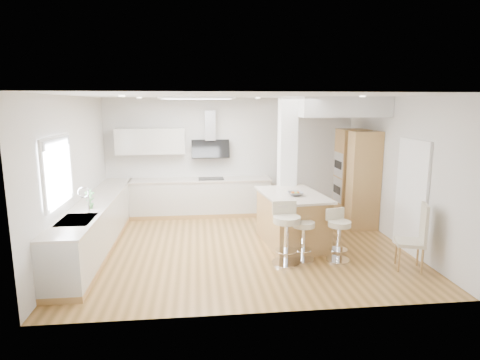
{
  "coord_description": "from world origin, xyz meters",
  "views": [
    {
      "loc": [
        -0.82,
        -7.21,
        2.66
      ],
      "look_at": [
        -0.0,
        0.4,
        1.2
      ],
      "focal_mm": 30.0,
      "sensor_mm": 36.0,
      "label": 1
    }
  ],
  "objects": [
    {
      "name": "ground",
      "position": [
        0.0,
        0.0,
        0.0
      ],
      "size": [
        6.0,
        6.0,
        0.0
      ],
      "primitive_type": "plane",
      "color": "#AA7A3F",
      "rests_on": "ground"
    },
    {
      "name": "ceiling",
      "position": [
        0.0,
        0.0,
        0.0
      ],
      "size": [
        6.0,
        5.0,
        0.02
      ],
      "primitive_type": "cube",
      "color": "silver",
      "rests_on": "ground"
    },
    {
      "name": "wall_back",
      "position": [
        0.0,
        2.5,
        1.4
      ],
      "size": [
        6.0,
        0.04,
        2.8
      ],
      "primitive_type": "cube",
      "color": "silver",
      "rests_on": "ground"
    },
    {
      "name": "wall_left",
      "position": [
        -3.0,
        0.0,
        1.4
      ],
      "size": [
        0.04,
        5.0,
        2.8
      ],
      "primitive_type": "cube",
      "color": "silver",
      "rests_on": "ground"
    },
    {
      "name": "wall_right",
      "position": [
        3.0,
        0.0,
        1.4
      ],
      "size": [
        0.04,
        5.0,
        2.8
      ],
      "primitive_type": "cube",
      "color": "silver",
      "rests_on": "ground"
    },
    {
      "name": "skylight",
      "position": [
        -0.79,
        0.6,
        2.77
      ],
      "size": [
        4.1,
        2.1,
        0.06
      ],
      "color": "white",
      "rests_on": "ground"
    },
    {
      "name": "window_left",
      "position": [
        -2.96,
        -0.9,
        1.69
      ],
      "size": [
        0.06,
        1.28,
        1.07
      ],
      "color": "white",
      "rests_on": "ground"
    },
    {
      "name": "doorway_right",
      "position": [
        2.97,
        -0.6,
        1.0
      ],
      "size": [
        0.05,
        1.0,
        2.1
      ],
      "color": "#473E38",
      "rests_on": "ground"
    },
    {
      "name": "counter_left",
      "position": [
        -2.7,
        0.23,
        0.46
      ],
      "size": [
        0.63,
        4.5,
        1.35
      ],
      "color": "tan",
      "rests_on": "ground"
    },
    {
      "name": "counter_back",
      "position": [
        -0.91,
        2.22,
        0.7
      ],
      "size": [
        3.62,
        0.63,
        2.5
      ],
      "color": "tan",
      "rests_on": "ground"
    },
    {
      "name": "pillar",
      "position": [
        1.05,
        0.95,
        1.4
      ],
      "size": [
        0.35,
        0.35,
        2.8
      ],
      "color": "white",
      "rests_on": "ground"
    },
    {
      "name": "soffit",
      "position": [
        2.1,
        1.4,
        2.6
      ],
      "size": [
        1.78,
        2.2,
        0.4
      ],
      "color": "silver",
      "rests_on": "ground"
    },
    {
      "name": "oven_column",
      "position": [
        2.68,
        1.23,
        1.05
      ],
      "size": [
        0.63,
        1.21,
        2.1
      ],
      "color": "tan",
      "rests_on": "ground"
    },
    {
      "name": "peninsula",
      "position": [
        0.96,
        0.05,
        0.5
      ],
      "size": [
        1.25,
        1.73,
        1.06
      ],
      "rotation": [
        0.0,
        0.0,
        0.11
      ],
      "color": "tan",
      "rests_on": "ground"
    },
    {
      "name": "bar_stool_a",
      "position": [
        0.63,
        -0.92,
        0.59
      ],
      "size": [
        0.49,
        0.49,
        1.06
      ],
      "rotation": [
        0.0,
        0.0,
        0.04
      ],
      "color": "silver",
      "rests_on": "ground"
    },
    {
      "name": "bar_stool_b",
      "position": [
        0.96,
        -0.79,
        0.49
      ],
      "size": [
        0.4,
        0.4,
        0.88
      ],
      "rotation": [
        0.0,
        0.0,
        -0.02
      ],
      "color": "silver",
      "rests_on": "ground"
    },
    {
      "name": "bar_stool_c",
      "position": [
        1.55,
        -0.88,
        0.5
      ],
      "size": [
        0.49,
        0.49,
        0.9
      ],
      "rotation": [
        0.0,
        0.0,
        0.24
      ],
      "color": "silver",
      "rests_on": "ground"
    },
    {
      "name": "dining_chair",
      "position": [
        2.67,
        -1.38,
        0.59
      ],
      "size": [
        0.54,
        0.54,
        1.1
      ],
      "rotation": [
        0.0,
        0.0,
        -0.33
      ],
      "color": "beige",
      "rests_on": "ground"
    }
  ]
}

